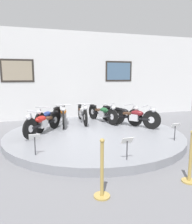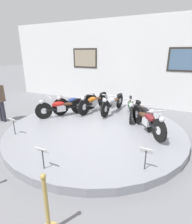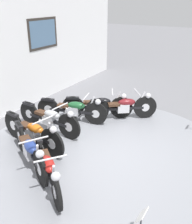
{
  "view_description": "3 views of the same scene",
  "coord_description": "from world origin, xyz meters",
  "px_view_note": "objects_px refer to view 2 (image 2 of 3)",
  "views": [
    {
      "loc": [
        -1.99,
        -6.6,
        2.03
      ],
      "look_at": [
        0.12,
        0.18,
        0.84
      ],
      "focal_mm": 35.0,
      "sensor_mm": 36.0,
      "label": 1
    },
    {
      "loc": [
        2.32,
        -4.78,
        2.51
      ],
      "look_at": [
        0.01,
        0.03,
        0.7
      ],
      "focal_mm": 28.0,
      "sensor_mm": 36.0,
      "label": 2
    },
    {
      "loc": [
        -4.51,
        -2.38,
        3.32
      ],
      "look_at": [
        0.18,
        0.35,
        0.96
      ],
      "focal_mm": 42.0,
      "sensor_mm": 36.0,
      "label": 3
    }
  ],
  "objects_px": {
    "motorcycle_maroon": "(148,120)",
    "stanchion_post_right_of_entry": "(48,214)",
    "info_placard_front_centre": "(42,153)",
    "motorcycle_orange": "(93,102)",
    "info_placard_front_right": "(146,154)",
    "motorcycle_blue": "(75,103)",
    "info_placard_front_left": "(13,123)",
    "motorcycle_silver": "(113,103)",
    "motorcycle_black": "(144,113)",
    "motorcycle_red": "(61,107)",
    "motorcycle_green": "(130,107)"
  },
  "relations": [
    {
      "from": "motorcycle_red",
      "to": "motorcycle_green",
      "type": "xyz_separation_m",
      "value": [
        2.38,
        1.1,
        0.0
      ]
    },
    {
      "from": "motorcycle_red",
      "to": "motorcycle_maroon",
      "type": "relative_size",
      "value": 0.99
    },
    {
      "from": "motorcycle_red",
      "to": "info_placard_front_left",
      "type": "distance_m",
      "value": 1.9
    },
    {
      "from": "motorcycle_silver",
      "to": "info_placard_front_right",
      "type": "bearing_deg",
      "value": -58.82
    },
    {
      "from": "motorcycle_maroon",
      "to": "motorcycle_red",
      "type": "bearing_deg",
      "value": -179.97
    },
    {
      "from": "motorcycle_blue",
      "to": "motorcycle_maroon",
      "type": "xyz_separation_m",
      "value": [
        2.96,
        -0.64,
        -0.01
      ]
    },
    {
      "from": "motorcycle_red",
      "to": "motorcycle_orange",
      "type": "bearing_deg",
      "value": 52.97
    },
    {
      "from": "motorcycle_silver",
      "to": "info_placard_front_right",
      "type": "distance_m",
      "value": 3.68
    },
    {
      "from": "motorcycle_silver",
      "to": "stanchion_post_right_of_entry",
      "type": "distance_m",
      "value": 5.05
    },
    {
      "from": "motorcycle_orange",
      "to": "motorcycle_maroon",
      "type": "xyz_separation_m",
      "value": [
        2.38,
        -1.1,
        -0.01
      ]
    },
    {
      "from": "motorcycle_red",
      "to": "motorcycle_blue",
      "type": "height_order",
      "value": "motorcycle_blue"
    },
    {
      "from": "motorcycle_orange",
      "to": "motorcycle_black",
      "type": "relative_size",
      "value": 1.13
    },
    {
      "from": "motorcycle_green",
      "to": "motorcycle_black",
      "type": "relative_size",
      "value": 1.08
    },
    {
      "from": "motorcycle_maroon",
      "to": "info_placard_front_right",
      "type": "bearing_deg",
      "value": -80.96
    },
    {
      "from": "motorcycle_orange",
      "to": "stanchion_post_right_of_entry",
      "type": "height_order",
      "value": "stanchion_post_right_of_entry"
    },
    {
      "from": "motorcycle_silver",
      "to": "info_placard_front_left",
      "type": "relative_size",
      "value": 3.9
    },
    {
      "from": "motorcycle_orange",
      "to": "info_placard_front_left",
      "type": "height_order",
      "value": "motorcycle_orange"
    },
    {
      "from": "motorcycle_orange",
      "to": "info_placard_front_right",
      "type": "height_order",
      "value": "motorcycle_orange"
    },
    {
      "from": "info_placard_front_right",
      "to": "motorcycle_red",
      "type": "bearing_deg",
      "value": 151.79
    },
    {
      "from": "motorcycle_black",
      "to": "stanchion_post_right_of_entry",
      "type": "xyz_separation_m",
      "value": [
        -0.47,
        -4.34,
        -0.24
      ]
    },
    {
      "from": "motorcycle_blue",
      "to": "info_placard_front_left",
      "type": "distance_m",
      "value": 2.58
    },
    {
      "from": "motorcycle_blue",
      "to": "motorcycle_green",
      "type": "bearing_deg",
      "value": 12.06
    },
    {
      "from": "motorcycle_orange",
      "to": "info_placard_front_right",
      "type": "xyz_separation_m",
      "value": [
        2.68,
        -2.98,
        -0.03
      ]
    },
    {
      "from": "motorcycle_blue",
      "to": "info_placard_front_left",
      "type": "xyz_separation_m",
      "value": [
        -0.54,
        -2.52,
        -0.03
      ]
    },
    {
      "from": "motorcycle_blue",
      "to": "motorcycle_maroon",
      "type": "relative_size",
      "value": 1.11
    },
    {
      "from": "motorcycle_silver",
      "to": "motorcycle_black",
      "type": "distance_m",
      "value": 1.5
    },
    {
      "from": "motorcycle_green",
      "to": "motorcycle_black",
      "type": "distance_m",
      "value": 0.74
    },
    {
      "from": "info_placard_front_centre",
      "to": "info_placard_front_left",
      "type": "bearing_deg",
      "value": 154.73
    },
    {
      "from": "motorcycle_blue",
      "to": "info_placard_front_centre",
      "type": "bearing_deg",
      "value": -68.31
    },
    {
      "from": "motorcycle_orange",
      "to": "motorcycle_maroon",
      "type": "distance_m",
      "value": 2.62
    },
    {
      "from": "motorcycle_maroon",
      "to": "motorcycle_green",
      "type": "bearing_deg",
      "value": 126.92
    },
    {
      "from": "motorcycle_black",
      "to": "info_placard_front_left",
      "type": "height_order",
      "value": "motorcycle_black"
    },
    {
      "from": "motorcycle_green",
      "to": "motorcycle_maroon",
      "type": "xyz_separation_m",
      "value": [
        0.82,
        -1.1,
        0.01
      ]
    },
    {
      "from": "info_placard_front_left",
      "to": "motorcycle_orange",
      "type": "bearing_deg",
      "value": 69.26
    },
    {
      "from": "motorcycle_red",
      "to": "info_placard_front_right",
      "type": "bearing_deg",
      "value": -28.21
    },
    {
      "from": "motorcycle_red",
      "to": "info_placard_front_centre",
      "type": "height_order",
      "value": "motorcycle_red"
    },
    {
      "from": "motorcycle_maroon",
      "to": "motorcycle_silver",
      "type": "bearing_deg",
      "value": 141.74
    },
    {
      "from": "motorcycle_green",
      "to": "motorcycle_orange",
      "type": "bearing_deg",
      "value": 179.93
    },
    {
      "from": "info_placard_front_centre",
      "to": "stanchion_post_right_of_entry",
      "type": "height_order",
      "value": "stanchion_post_right_of_entry"
    },
    {
      "from": "info_placard_front_left",
      "to": "info_placard_front_right",
      "type": "height_order",
      "value": "same"
    },
    {
      "from": "motorcycle_red",
      "to": "info_placard_front_left",
      "type": "height_order",
      "value": "motorcycle_red"
    },
    {
      "from": "motorcycle_red",
      "to": "info_placard_front_right",
      "type": "xyz_separation_m",
      "value": [
        3.51,
        -1.88,
        -0.01
      ]
    },
    {
      "from": "motorcycle_silver",
      "to": "motorcycle_orange",
      "type": "bearing_deg",
      "value": -167.76
    },
    {
      "from": "info_placard_front_centre",
      "to": "motorcycle_black",
      "type": "bearing_deg",
      "value": 68.29
    },
    {
      "from": "info_placard_front_left",
      "to": "info_placard_front_centre",
      "type": "distance_m",
      "value": 2.1
    },
    {
      "from": "motorcycle_silver",
      "to": "motorcycle_green",
      "type": "distance_m",
      "value": 0.8
    },
    {
      "from": "motorcycle_black",
      "to": "stanchion_post_right_of_entry",
      "type": "relative_size",
      "value": 1.73
    },
    {
      "from": "motorcycle_maroon",
      "to": "info_placard_front_left",
      "type": "distance_m",
      "value": 3.98
    },
    {
      "from": "motorcycle_maroon",
      "to": "stanchion_post_right_of_entry",
      "type": "distance_m",
      "value": 3.78
    },
    {
      "from": "motorcycle_orange",
      "to": "info_placard_front_right",
      "type": "relative_size",
      "value": 3.91
    }
  ]
}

